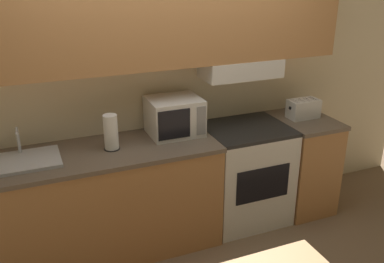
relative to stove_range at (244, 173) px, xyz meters
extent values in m
plane|color=#7F664C|center=(-0.68, 0.32, -0.46)|extent=(16.00, 16.00, 0.00)
cube|color=beige|center=(-0.68, 0.35, 0.82)|extent=(5.45, 0.05, 2.55)
cube|color=#B27A47|center=(-0.68, 0.16, 1.37)|extent=(3.05, 0.32, 0.68)
cube|color=silver|center=(0.00, 0.16, 0.95)|extent=(0.69, 0.34, 0.16)
cube|color=#B27A47|center=(-1.29, -0.01, -0.02)|extent=(1.83, 0.66, 0.88)
cube|color=brown|center=(-1.29, -0.01, 0.44)|extent=(1.85, 0.68, 0.04)
cube|color=#B27A47|center=(0.61, -0.01, -0.02)|extent=(0.47, 0.66, 0.88)
cube|color=brown|center=(0.61, -0.01, 0.44)|extent=(0.49, 0.68, 0.04)
cube|color=silver|center=(0.00, 0.00, -0.02)|extent=(0.73, 0.64, 0.88)
cube|color=black|center=(0.00, 0.00, 0.44)|extent=(0.73, 0.64, 0.03)
cube|color=black|center=(0.00, -0.32, 0.05)|extent=(0.51, 0.01, 0.31)
cylinder|color=black|center=(-0.16, -0.13, 0.45)|extent=(0.10, 0.10, 0.01)
cylinder|color=black|center=(0.16, -0.13, 0.45)|extent=(0.10, 0.10, 0.01)
cylinder|color=black|center=(-0.16, 0.13, 0.45)|extent=(0.10, 0.10, 0.01)
cylinder|color=black|center=(0.16, 0.13, 0.45)|extent=(0.10, 0.10, 0.01)
cube|color=silver|center=(-0.64, 0.11, 0.61)|extent=(0.43, 0.37, 0.31)
cube|color=black|center=(-0.71, -0.08, 0.61)|extent=(0.27, 0.01, 0.24)
cube|color=gray|center=(-0.47, -0.08, 0.61)|extent=(0.08, 0.01, 0.24)
cube|color=silver|center=(0.61, 0.02, 0.54)|extent=(0.29, 0.16, 0.17)
cube|color=black|center=(0.46, 0.02, 0.57)|extent=(0.01, 0.02, 0.02)
cube|color=black|center=(0.51, 0.02, 0.63)|extent=(0.04, 0.11, 0.01)
cube|color=black|center=(0.57, 0.02, 0.63)|extent=(0.04, 0.11, 0.01)
cube|color=black|center=(0.64, 0.02, 0.63)|extent=(0.04, 0.11, 0.01)
cube|color=black|center=(0.71, 0.02, 0.63)|extent=(0.04, 0.11, 0.01)
cube|color=#B7BABF|center=(-1.86, -0.01, 0.47)|extent=(0.55, 0.38, 0.02)
cube|color=#4C4F54|center=(-1.86, -0.03, 0.47)|extent=(0.46, 0.29, 0.01)
cylinder|color=#B7BABF|center=(-1.86, 0.14, 0.58)|extent=(0.02, 0.02, 0.20)
cylinder|color=#B7BABF|center=(-1.86, 0.08, 0.68)|extent=(0.02, 0.12, 0.02)
cylinder|color=black|center=(-1.20, -0.01, 0.46)|extent=(0.13, 0.13, 0.01)
cylinder|color=white|center=(-1.20, -0.01, 0.60)|extent=(0.11, 0.11, 0.27)
camera|label=1|loc=(-1.78, -3.06, 1.82)|focal=40.00mm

